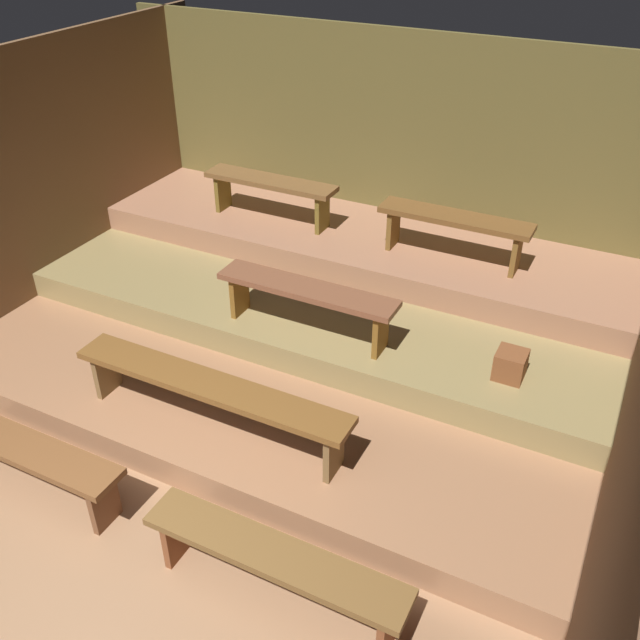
{
  "coord_description": "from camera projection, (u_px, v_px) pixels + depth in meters",
  "views": [
    {
      "loc": [
        2.63,
        -1.42,
        4.02
      ],
      "look_at": [
        0.24,
        3.3,
        0.58
      ],
      "focal_mm": 39.36,
      "sensor_mm": 36.0,
      "label": 1
    }
  ],
  "objects": [
    {
      "name": "wall_left",
      "position": [
        1.0,
        202.0,
        6.63
      ],
      "size": [
        0.06,
        6.25,
        2.68
      ],
      "primitive_type": "cube",
      "color": "brown",
      "rests_on": "ground"
    },
    {
      "name": "bench_middle_center",
      "position": [
        307.0,
        295.0,
        6.08
      ],
      "size": [
        1.64,
        0.32,
        0.46
      ],
      "color": "brown",
      "rests_on": "platform_middle"
    },
    {
      "name": "bench_upper_left",
      "position": [
        270.0,
        187.0,
        7.47
      ],
      "size": [
        1.48,
        0.32,
        0.46
      ],
      "color": "brown",
      "rests_on": "platform_upper"
    },
    {
      "name": "platform_upper",
      "position": [
        361.0,
        244.0,
        7.45
      ],
      "size": [
        5.65,
        1.41,
        0.26
      ],
      "primitive_type": "cube",
      "color": "#A16D50",
      "rests_on": "platform_middle"
    },
    {
      "name": "bench_floor_left",
      "position": [
        19.0,
        451.0,
        5.19
      ],
      "size": [
        1.78,
        0.32,
        0.46
      ],
      "color": "brown",
      "rests_on": "ground"
    },
    {
      "name": "bench_lower_center",
      "position": [
        210.0,
        390.0,
        5.37
      ],
      "size": [
        2.36,
        0.32,
        0.46
      ],
      "color": "brown",
      "rests_on": "platform_lower"
    },
    {
      "name": "ground",
      "position": [
        267.0,
        402.0,
        6.31
      ],
      "size": [
        6.45,
        6.25,
        0.08
      ],
      "primitive_type": "cube",
      "color": "#976E4D"
    },
    {
      "name": "bench_upper_right",
      "position": [
        455.0,
        224.0,
        6.7
      ],
      "size": [
        1.48,
        0.32,
        0.46
      ],
      "color": "brown",
      "rests_on": "platform_upper"
    },
    {
      "name": "bench_floor_right",
      "position": [
        274.0,
        561.0,
        4.37
      ],
      "size": [
        1.78,
        0.32,
        0.46
      ],
      "color": "brown",
      "rests_on": "ground"
    },
    {
      "name": "wall_back",
      "position": [
        390.0,
        158.0,
        7.61
      ],
      "size": [
        6.45,
        0.06,
        2.68
      ],
      "primitive_type": "cube",
      "color": "brown",
      "rests_on": "ground"
    },
    {
      "name": "wooden_crate_middle",
      "position": [
        510.0,
        365.0,
        5.66
      ],
      "size": [
        0.24,
        0.24,
        0.24
      ],
      "primitive_type": "cube",
      "color": "brown",
      "rests_on": "platform_middle"
    },
    {
      "name": "platform_middle",
      "position": [
        336.0,
        290.0,
        7.14
      ],
      "size": [
        5.65,
        2.61,
        0.26
      ],
      "primitive_type": "cube",
      "color": "olive",
      "rests_on": "platform_lower"
    },
    {
      "name": "platform_lower",
      "position": [
        305.0,
        345.0,
        6.77
      ],
      "size": [
        5.65,
        3.97,
        0.26
      ],
      "primitive_type": "cube",
      "color": "#9A6A49",
      "rests_on": "ground"
    }
  ]
}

